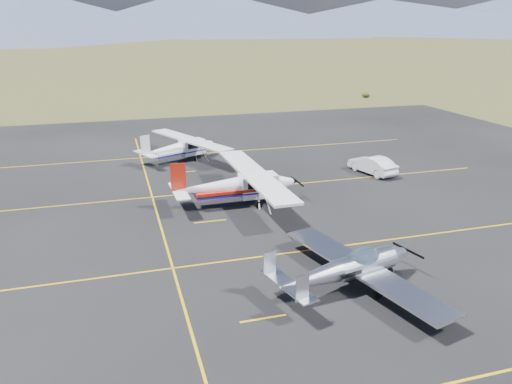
{
  "coord_description": "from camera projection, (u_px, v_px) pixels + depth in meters",
  "views": [
    {
      "loc": [
        -8.28,
        -20.43,
        11.63
      ],
      "look_at": [
        -0.05,
        7.58,
        1.6
      ],
      "focal_mm": 35.0,
      "sensor_mm": 36.0,
      "label": 1
    }
  ],
  "objects": [
    {
      "name": "sedan",
      "position": [
        372.0,
        165.0,
        39.92
      ],
      "size": [
        2.54,
        4.57,
        1.43
      ],
      "primitive_type": "imported",
      "rotation": [
        0.0,
        0.0,
        3.39
      ],
      "color": "white",
      "rests_on": "apron"
    },
    {
      "name": "aircraft_plain",
      "position": [
        180.0,
        147.0,
        43.46
      ],
      "size": [
        7.87,
        10.38,
        2.73
      ],
      "rotation": [
        0.0,
        0.0,
        0.43
      ],
      "color": "white",
      "rests_on": "apron"
    },
    {
      "name": "ground",
      "position": [
        300.0,
        271.0,
        24.53
      ],
      "size": [
        1600.0,
        1600.0,
        0.0
      ],
      "primitive_type": "plane",
      "color": "#383D1C",
      "rests_on": "ground"
    },
    {
      "name": "apron",
      "position": [
        259.0,
        219.0,
        30.88
      ],
      "size": [
        72.0,
        72.0,
        0.02
      ],
      "primitive_type": "cube",
      "color": "black",
      "rests_on": "ground"
    },
    {
      "name": "aircraft_low_wing",
      "position": [
        350.0,
        268.0,
        22.56
      ],
      "size": [
        7.39,
        10.12,
        2.19
      ],
      "rotation": [
        0.0,
        0.0,
        0.24
      ],
      "color": "silver",
      "rests_on": "apron"
    },
    {
      "name": "aircraft_cessna",
      "position": [
        237.0,
        185.0,
        32.9
      ],
      "size": [
        7.48,
        12.5,
        3.17
      ],
      "rotation": [
        0.0,
        0.0,
        0.03
      ],
      "color": "white",
      "rests_on": "apron"
    }
  ]
}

